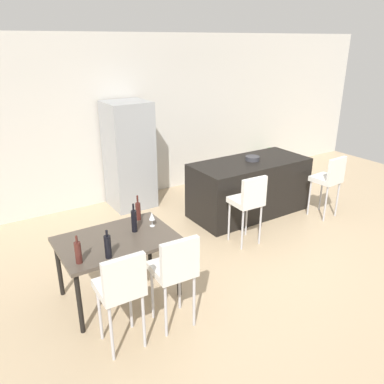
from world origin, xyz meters
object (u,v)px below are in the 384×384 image
object	(u,v)px
wine_bottle_far	(134,221)
fruit_bowl	(252,158)
wine_glass_middle	(152,216)
dining_table	(117,244)
wine_bottle_right	(78,252)
dining_chair_near	(121,286)
potted_plant	(270,158)
bar_chair_middle	(330,177)
refrigerator	(129,155)
wine_bottle_near	(138,211)
dining_chair_far	(175,267)
kitchen_island	(249,187)
bar_chair_left	(249,199)
wine_bottle_left	(108,246)

from	to	relation	value
wine_bottle_far	fruit_bowl	world-z (taller)	wine_bottle_far
wine_glass_middle	fruit_bowl	distance (m)	2.53
dining_table	wine_bottle_right	distance (m)	0.60
wine_bottle_far	fruit_bowl	distance (m)	2.74
dining_chair_near	fruit_bowl	bearing A→B (deg)	29.96
wine_bottle_far	potted_plant	world-z (taller)	wine_bottle_far
dining_table	bar_chair_middle	bearing A→B (deg)	2.19
bar_chair_middle	wine_bottle_right	distance (m)	4.26
potted_plant	wine_glass_middle	bearing A→B (deg)	-150.73
refrigerator	fruit_bowl	world-z (taller)	refrigerator
wine_bottle_far	potted_plant	bearing A→B (deg)	28.07
bar_chair_middle	wine_bottle_near	size ratio (longest dim) A/B	3.33
dining_chair_far	fruit_bowl	world-z (taller)	dining_chair_far
kitchen_island	dining_table	distance (m)	2.94
bar_chair_left	wine_glass_middle	bearing A→B (deg)	-176.97
wine_bottle_far	wine_bottle_left	bearing A→B (deg)	-140.58
wine_bottle_near	bar_chair_middle	bearing A→B (deg)	-2.84
wine_bottle_far	wine_glass_middle	world-z (taller)	wine_bottle_far
kitchen_island	bar_chair_middle	distance (m)	1.31
kitchen_island	dining_chair_far	bearing A→B (deg)	-144.45
dining_chair_far	wine_bottle_near	bearing A→B (deg)	83.24
dining_chair_far	bar_chair_left	bearing A→B (deg)	28.28
wine_glass_middle	dining_chair_near	bearing A→B (deg)	-131.60
bar_chair_middle	wine_glass_middle	xyz separation A→B (m)	(-3.27, -0.08, 0.17)
dining_chair_near	wine_glass_middle	bearing A→B (deg)	48.40
wine_bottle_near	potted_plant	size ratio (longest dim) A/B	0.55
dining_table	wine_bottle_near	world-z (taller)	wine_bottle_near
bar_chair_left	refrigerator	size ratio (longest dim) A/B	0.57
bar_chair_left	refrigerator	world-z (taller)	refrigerator
kitchen_island	dining_chair_near	distance (m)	3.53
dining_table	wine_bottle_far	distance (m)	0.32
wine_bottle_far	dining_table	bearing A→B (deg)	-168.50
wine_glass_middle	refrigerator	distance (m)	2.42
bar_chair_middle	dining_chair_far	bearing A→B (deg)	-164.81
bar_chair_left	bar_chair_middle	world-z (taller)	same
wine_bottle_right	potted_plant	distance (m)	5.73
wine_bottle_far	potted_plant	distance (m)	4.93
dining_table	wine_bottle_left	size ratio (longest dim) A/B	4.15
dining_table	wine_bottle_near	xyz separation A→B (m)	(0.41, 0.31, 0.19)
dining_chair_near	fruit_bowl	distance (m)	3.59
refrigerator	wine_bottle_far	bearing A→B (deg)	-112.90
wine_glass_middle	bar_chair_middle	bearing A→B (deg)	1.44
dining_chair_near	bar_chair_middle	bearing A→B (deg)	13.12
dining_table	refrigerator	distance (m)	2.67
wine_bottle_left	refrigerator	bearing A→B (deg)	61.89
wine_bottle_far	wine_glass_middle	bearing A→B (deg)	2.81
refrigerator	kitchen_island	bearing A→B (deg)	-42.05
dining_chair_far	wine_bottle_right	distance (m)	0.96
bar_chair_middle	wine_bottle_near	world-z (taller)	wine_bottle_near
wine_bottle_left	bar_chair_middle	bearing A→B (deg)	6.81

